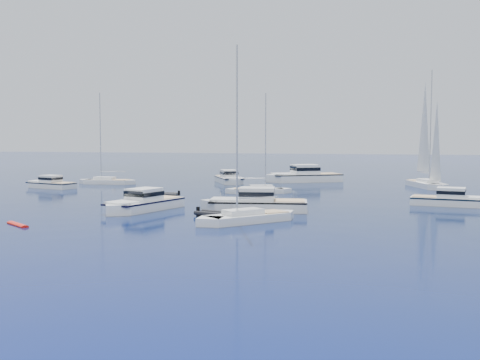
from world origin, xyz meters
name	(u,v)px	position (x,y,z in m)	size (l,w,h in m)	color
ground	(145,245)	(0.00, 0.00, 0.00)	(400.00, 400.00, 0.00)	navy
motor_cruiser_left	(143,210)	(-7.07, 15.13, 0.00)	(2.95, 9.64, 2.53)	white
motor_cruiser_centre	(255,211)	(2.71, 17.32, 0.00)	(3.13, 10.23, 2.68)	silver
motor_cruiser_far_r	(453,206)	(20.15, 25.97, 0.00)	(2.60, 8.51, 2.23)	white
motor_cruiser_far_l	(50,188)	(-28.39, 32.97, 0.00)	(2.49, 8.14, 2.14)	white
motor_cruiser_distant	(303,182)	(1.89, 51.92, 0.00)	(3.80, 12.41, 3.26)	white
motor_cruiser_horizon	(229,183)	(-8.13, 46.90, 0.00)	(2.81, 9.18, 2.41)	white
sailboat_fore	(247,222)	(3.70, 10.71, 0.00)	(2.46, 9.47, 13.92)	white
sailboat_centre	(258,193)	(-0.66, 33.31, 0.00)	(2.15, 8.26, 12.15)	white
sailboat_sails_r	(426,187)	(18.90, 46.69, 0.00)	(2.79, 10.72, 15.76)	white
sailboat_far_l	(107,184)	(-24.36, 40.80, 0.00)	(2.36, 9.06, 13.32)	white
tender_grey_near	(211,217)	(0.13, 12.78, 0.00)	(1.63, 2.82, 0.95)	black
tender_grey_far	(162,197)	(-9.91, 26.29, 0.00)	(2.11, 3.88, 0.95)	black
kayak_orange	(18,225)	(-12.41, 4.73, 0.00)	(0.56, 3.02, 0.30)	red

